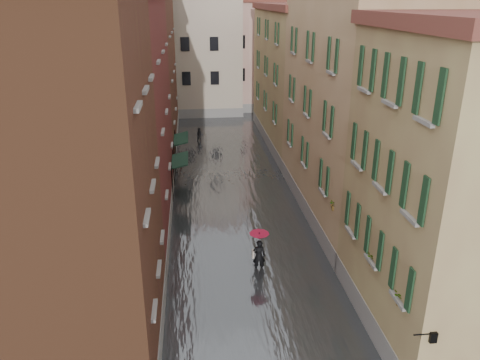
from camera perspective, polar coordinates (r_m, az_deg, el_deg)
ground at (r=20.91m, az=2.27°, el=-15.14°), size 120.00×120.00×0.00m
floodwater at (r=32.19m, az=-0.98°, el=-1.19°), size 10.00×60.00×0.20m
building_left_near at (r=16.40m, az=-21.30°, el=-1.37°), size 6.00×8.00×13.00m
building_left_mid at (r=26.74m, az=-15.52°, el=7.20°), size 6.00×14.00×12.50m
building_left_far at (r=41.23m, az=-12.46°, el=13.28°), size 6.00×16.00×14.00m
building_right_near at (r=18.70m, az=25.24°, el=-1.73°), size 6.00×8.00×11.50m
building_right_mid at (r=27.98m, az=14.28°, el=8.45°), size 6.00×14.00×13.00m
building_right_far at (r=42.27m, az=7.32°, el=12.06°), size 6.00×16.00×11.50m
building_end_cream at (r=54.95m, az=-6.63°, el=14.99°), size 12.00×9.00×13.00m
building_end_pink at (r=57.63m, az=2.69°, el=14.89°), size 10.00×9.00×12.00m
awning_near at (r=30.85m, az=-7.41°, el=2.30°), size 1.09×2.86×2.80m
awning_far at (r=35.62m, az=-7.27°, el=4.92°), size 1.09×3.12×2.80m
wall_lantern at (r=15.77m, az=22.35°, el=-17.21°), size 0.71×0.22×0.35m
window_planters at (r=19.18m, az=15.23°, el=-7.18°), size 0.59×8.31×0.84m
pedestrian_main at (r=22.59m, az=2.32°, el=-8.35°), size 0.96×0.96×2.06m
pedestrian_far at (r=42.99m, az=-4.95°, el=5.42°), size 0.75×0.61×1.42m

